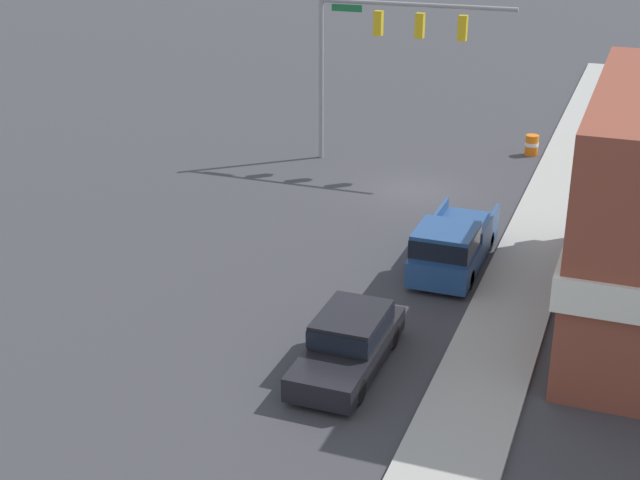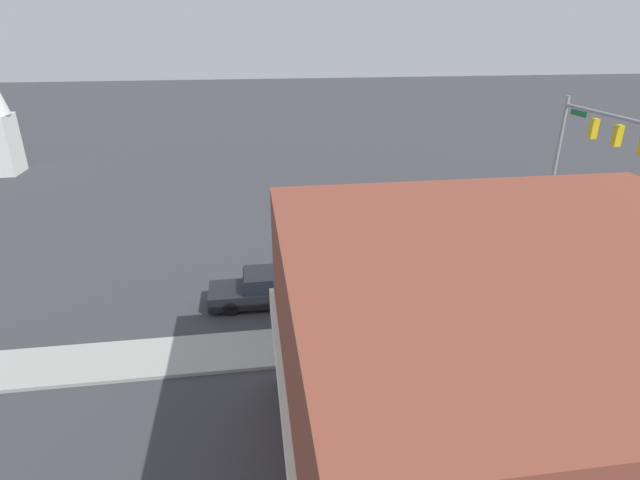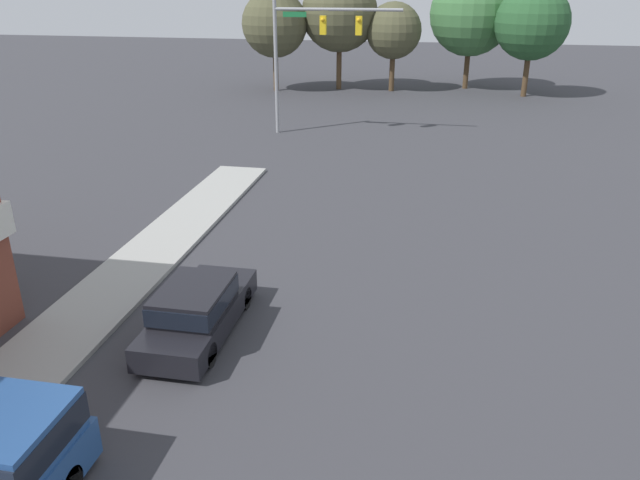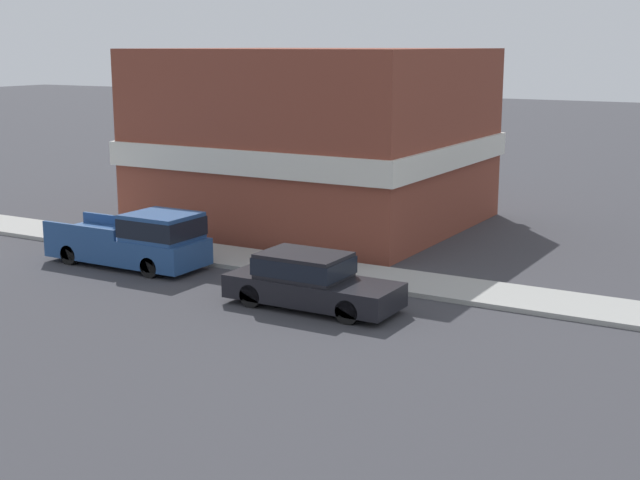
% 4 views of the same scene
% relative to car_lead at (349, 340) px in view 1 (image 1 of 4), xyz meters
% --- Properties ---
extents(ground_plane, '(200.00, 200.00, 0.00)m').
position_rel_car_lead_xyz_m(ground_plane, '(2.16, -14.59, -0.79)').
color(ground_plane, '#38383D').
extents(sidewalk_curb, '(2.40, 60.00, 0.14)m').
position_rel_car_lead_xyz_m(sidewalk_curb, '(-3.54, -14.59, -0.72)').
color(sidewalk_curb, '#9E9E99').
rests_on(sidewalk_curb, ground).
extents(near_signal_assembly, '(8.72, 0.49, 7.71)m').
position_rel_car_lead_xyz_m(near_signal_assembly, '(4.56, -17.67, 4.96)').
color(near_signal_assembly, gray).
rests_on(near_signal_assembly, ground).
extents(car_lead, '(1.82, 4.89, 1.52)m').
position_rel_car_lead_xyz_m(car_lead, '(0.00, 0.00, 0.00)').
color(car_lead, black).
rests_on(car_lead, ground).
extents(pickup_truck_parked, '(1.98, 5.55, 1.88)m').
position_rel_car_lead_xyz_m(pickup_truck_parked, '(-1.15, -7.12, 0.13)').
color(pickup_truck_parked, black).
rests_on(pickup_truck_parked, ground).
extents(construction_barrel, '(0.64, 0.64, 0.97)m').
position_rel_car_lead_xyz_m(construction_barrel, '(-1.74, -21.52, -0.30)').
color(construction_barrel, orange).
rests_on(construction_barrel, ground).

